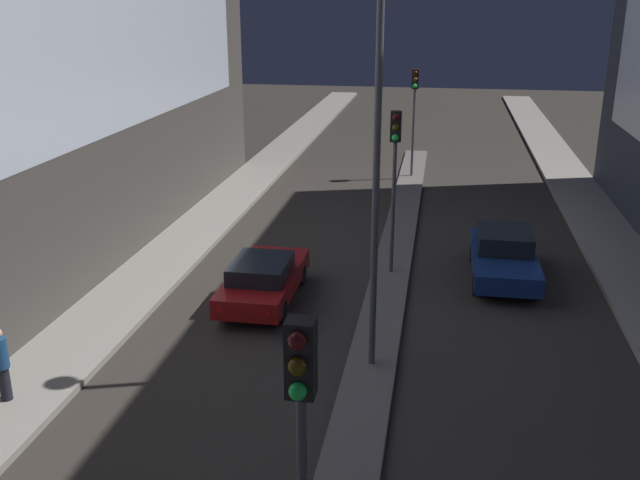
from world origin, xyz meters
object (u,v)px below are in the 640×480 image
(pedestrian_on_left_sidewalk, at_px, (1,362))
(street_lamp, at_px, (379,56))
(traffic_light_mid, at_px, (395,157))
(car_left_lane, at_px, (263,279))
(traffic_light_far, at_px, (415,99))
(car_right_lane, at_px, (504,255))
(traffic_light_near, at_px, (301,433))

(pedestrian_on_left_sidewalk, bearing_deg, street_lamp, 21.60)
(traffic_light_mid, distance_m, car_left_lane, 5.36)
(traffic_light_mid, relative_size, pedestrian_on_left_sidewalk, 3.01)
(traffic_light_far, xyz_separation_m, car_left_lane, (-3.47, -15.48, -3.11))
(traffic_light_far, relative_size, car_left_lane, 1.14)
(traffic_light_mid, xyz_separation_m, car_left_lane, (-3.47, -2.65, -3.11))
(traffic_light_far, height_order, pedestrian_on_left_sidewalk, traffic_light_far)
(traffic_light_mid, distance_m, car_right_lane, 4.65)
(traffic_light_near, distance_m, pedestrian_on_left_sidewalk, 9.71)
(car_left_lane, bearing_deg, traffic_light_mid, 37.43)
(traffic_light_near, distance_m, traffic_light_mid, 14.42)
(traffic_light_near, height_order, traffic_light_mid, same)
(traffic_light_mid, bearing_deg, traffic_light_far, 90.00)
(traffic_light_far, bearing_deg, street_lamp, -90.00)
(car_left_lane, relative_size, pedestrian_on_left_sidewalk, 2.64)
(street_lamp, xyz_separation_m, car_right_lane, (3.47, 6.43, -6.48))
(car_left_lane, bearing_deg, traffic_light_near, -73.59)
(pedestrian_on_left_sidewalk, bearing_deg, traffic_light_near, -35.65)
(street_lamp, distance_m, car_right_lane, 9.77)
(traffic_light_near, relative_size, car_left_lane, 1.14)
(traffic_light_far, bearing_deg, car_left_lane, -102.62)
(car_right_lane, bearing_deg, car_left_lane, -155.99)
(street_lamp, distance_m, car_left_lane, 8.11)
(car_left_lane, height_order, car_right_lane, car_right_lane)
(street_lamp, bearing_deg, traffic_light_near, -90.00)
(street_lamp, bearing_deg, pedestrian_on_left_sidewalk, -158.40)
(car_left_lane, xyz_separation_m, car_right_lane, (6.93, 3.09, 0.04))
(car_left_lane, bearing_deg, pedestrian_on_left_sidewalk, -122.88)
(traffic_light_far, relative_size, pedestrian_on_left_sidewalk, 3.01)
(traffic_light_mid, bearing_deg, street_lamp, -90.00)
(traffic_light_near, height_order, street_lamp, street_lamp)
(car_left_lane, bearing_deg, street_lamp, -43.99)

